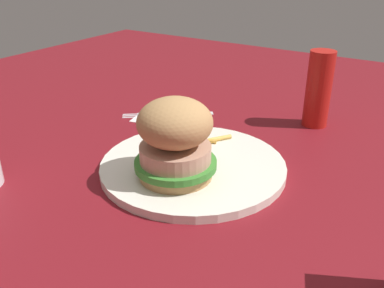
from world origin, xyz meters
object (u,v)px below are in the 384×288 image
object	(u,v)px
napkin	(168,114)
ketchup_bottle	(319,89)
plate	(192,167)
fries_pile	(194,142)
sandwich	(175,139)
fork	(167,113)

from	to	relation	value
napkin	ketchup_bottle	xyz separation A→B (m)	(0.25, 0.10, 0.07)
plate	fries_pile	bearing A→B (deg)	119.43
plate	fries_pile	xyz separation A→B (m)	(-0.03, 0.05, 0.01)
plate	ketchup_bottle	xyz separation A→B (m)	(0.09, 0.26, 0.06)
plate	sandwich	xyz separation A→B (m)	(0.00, -0.04, 0.06)
fries_pile	ketchup_bottle	xyz separation A→B (m)	(0.12, 0.21, 0.05)
fork	sandwich	bearing A→B (deg)	-51.65
fries_pile	ketchup_bottle	bearing A→B (deg)	60.06
fries_pile	napkin	distance (m)	0.17
plate	sandwich	distance (m)	0.07
sandwich	fork	size ratio (longest dim) A/B	0.74
sandwich	ketchup_bottle	size ratio (longest dim) A/B	0.82
fries_pile	napkin	size ratio (longest dim) A/B	0.96
napkin	fork	distance (m)	0.00
sandwich	ketchup_bottle	distance (m)	0.32
sandwich	fork	xyz separation A→B (m)	(-0.16, 0.20, -0.06)
ketchup_bottle	fork	bearing A→B (deg)	-157.44
napkin	ketchup_bottle	distance (m)	0.28
fork	ketchup_bottle	size ratio (longest dim) A/B	1.10
plate	fork	bearing A→B (deg)	134.91
plate	ketchup_bottle	world-z (taller)	ketchup_bottle
napkin	fork	size ratio (longest dim) A/B	0.74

